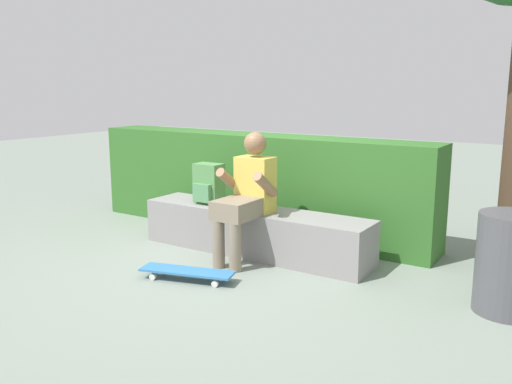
% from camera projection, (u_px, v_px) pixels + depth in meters
% --- Properties ---
extents(ground_plane, '(24.00, 24.00, 0.00)m').
position_uv_depth(ground_plane, '(237.00, 261.00, 5.06)').
color(ground_plane, gray).
extents(bench_main, '(2.35, 0.49, 0.44)m').
position_uv_depth(bench_main, '(254.00, 231.00, 5.26)').
color(bench_main, gray).
rests_on(bench_main, ground).
extents(person_skater, '(0.49, 0.62, 1.19)m').
position_uv_depth(person_skater, '(247.00, 193.00, 4.97)').
color(person_skater, gold).
rests_on(person_skater, ground).
extents(skateboard_near_person, '(0.82, 0.41, 0.09)m').
position_uv_depth(skateboard_near_person, '(187.00, 272.00, 4.55)').
color(skateboard_near_person, teal).
rests_on(skateboard_near_person, ground).
extents(backpack_on_bench, '(0.28, 0.23, 0.40)m').
position_uv_depth(backpack_on_bench, '(208.00, 184.00, 5.47)').
color(backpack_on_bench, '#51894C').
rests_on(backpack_on_bench, bench_main).
extents(hedge_row, '(4.06, 0.51, 1.08)m').
position_uv_depth(hedge_row, '(255.00, 183.00, 6.03)').
color(hedge_row, '#306526').
rests_on(hedge_row, ground).
extents(trash_bin, '(0.48, 0.48, 0.73)m').
position_uv_depth(trash_bin, '(511.00, 264.00, 3.86)').
color(trash_bin, '#4C4C51').
rests_on(trash_bin, ground).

